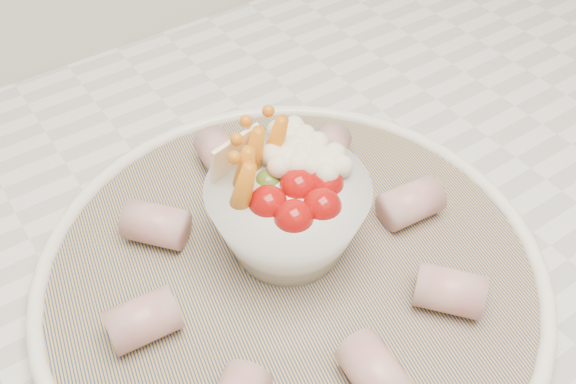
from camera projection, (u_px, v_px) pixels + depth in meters
serving_platter at (291, 272)px, 0.48m from camera, size 0.45×0.45×0.02m
veggie_bowl at (288, 206)px, 0.46m from camera, size 0.12×0.12×0.10m
cured_meat_rolls at (290, 255)px, 0.46m from camera, size 0.27×0.27×0.03m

